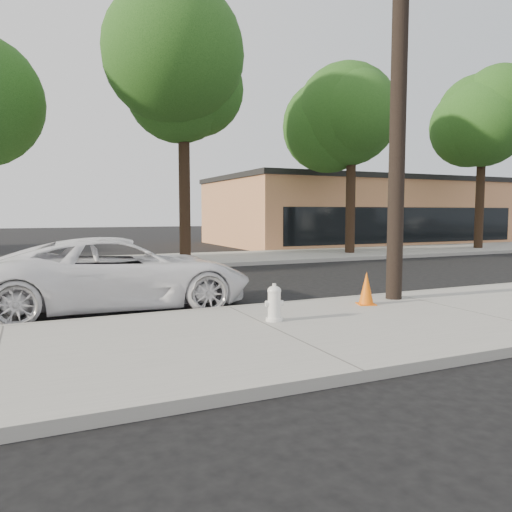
% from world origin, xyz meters
% --- Properties ---
extents(ground, '(120.00, 120.00, 0.00)m').
position_xyz_m(ground, '(0.00, 0.00, 0.00)').
color(ground, black).
rests_on(ground, ground).
extents(near_sidewalk, '(90.00, 4.40, 0.15)m').
position_xyz_m(near_sidewalk, '(0.00, -4.30, 0.07)').
color(near_sidewalk, gray).
rests_on(near_sidewalk, ground).
extents(far_sidewalk, '(90.00, 5.00, 0.15)m').
position_xyz_m(far_sidewalk, '(0.00, 8.50, 0.07)').
color(far_sidewalk, gray).
rests_on(far_sidewalk, ground).
extents(curb_near, '(90.00, 0.12, 0.16)m').
position_xyz_m(curb_near, '(0.00, -2.10, 0.07)').
color(curb_near, '#9E9B93').
rests_on(curb_near, ground).
extents(building_main, '(18.00, 10.00, 4.00)m').
position_xyz_m(building_main, '(16.00, 16.00, 2.00)').
color(building_main, tan).
rests_on(building_main, ground).
extents(utility_pole, '(1.40, 0.34, 9.00)m').
position_xyz_m(utility_pole, '(3.60, -2.70, 4.70)').
color(utility_pole, black).
rests_on(utility_pole, near_sidewalk).
extents(tree_c, '(4.96, 4.80, 9.55)m').
position_xyz_m(tree_c, '(2.22, 7.64, 6.91)').
color(tree_c, black).
rests_on(tree_c, far_sidewalk).
extents(tree_d, '(4.50, 4.35, 8.75)m').
position_xyz_m(tree_d, '(10.20, 7.95, 6.37)').
color(tree_d, black).
rests_on(tree_d, far_sidewalk).
extents(tree_e, '(4.80, 4.65, 9.25)m').
position_xyz_m(tree_e, '(18.21, 7.74, 6.70)').
color(tree_e, black).
rests_on(tree_e, far_sidewalk).
extents(police_cruiser, '(5.54, 2.77, 1.50)m').
position_xyz_m(police_cruiser, '(-1.86, -0.67, 0.75)').
color(police_cruiser, white).
rests_on(police_cruiser, ground).
extents(fire_hydrant, '(0.33, 0.29, 0.61)m').
position_xyz_m(fire_hydrant, '(0.25, -3.63, 0.44)').
color(fire_hydrant, white).
rests_on(fire_hydrant, near_sidewalk).
extents(traffic_cone, '(0.44, 0.44, 0.67)m').
position_xyz_m(traffic_cone, '(2.63, -3.02, 0.47)').
color(traffic_cone, orange).
rests_on(traffic_cone, near_sidewalk).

